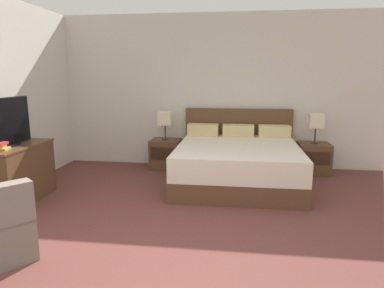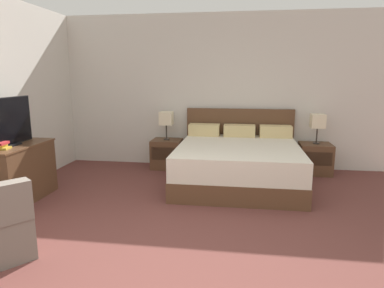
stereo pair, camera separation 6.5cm
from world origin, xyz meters
name	(u,v)px [view 1 (the left image)]	position (x,y,z in m)	size (l,w,h in m)	color
ground_plane	(157,287)	(0.00, 0.00, 0.00)	(11.64, 11.64, 0.00)	brown
wall_back	(205,92)	(0.00, 3.91, 1.38)	(6.45, 0.06, 2.76)	beige
bed	(238,162)	(0.63, 2.86, 0.33)	(1.93, 2.06, 1.09)	brown
nightstand_left	(166,154)	(-0.68, 3.58, 0.26)	(0.53, 0.48, 0.52)	brown
nightstand_right	(314,158)	(1.94, 3.58, 0.26)	(0.53, 0.48, 0.52)	brown
table_lamp_left	(165,119)	(-0.68, 3.58, 0.91)	(0.23, 0.23, 0.51)	#332D28
table_lamp_right	(316,121)	(1.94, 3.58, 0.91)	(0.23, 0.23, 0.51)	#332D28
dresser	(15,173)	(-2.32, 1.63, 0.40)	(0.57, 1.08, 0.77)	brown
tv	(5,123)	(-2.31, 1.54, 1.08)	(0.18, 0.97, 0.63)	black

